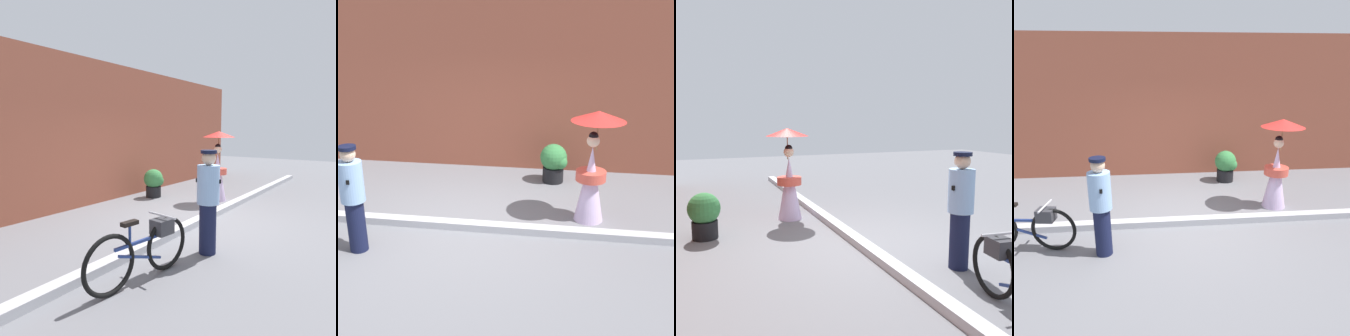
{
  "view_description": "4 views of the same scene",
  "coord_description": "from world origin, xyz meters",
  "views": [
    {
      "loc": [
        -5.48,
        -3.01,
        1.89
      ],
      "look_at": [
        -0.28,
        0.69,
        1.09
      ],
      "focal_mm": 32.94,
      "sensor_mm": 36.0,
      "label": 1
    },
    {
      "loc": [
        1.53,
        -6.1,
        3.3
      ],
      "look_at": [
        0.6,
        0.13,
        1.02
      ],
      "focal_mm": 46.6,
      "sensor_mm": 36.0,
      "label": 2
    },
    {
      "loc": [
        -5.18,
        2.39,
        2.0
      ],
      "look_at": [
        0.13,
        0.17,
        1.24
      ],
      "focal_mm": 38.69,
      "sensor_mm": 36.0,
      "label": 3
    },
    {
      "loc": [
        -0.66,
        -5.54,
        2.9
      ],
      "look_at": [
        -0.04,
        0.57,
        0.93
      ],
      "focal_mm": 35.07,
      "sensor_mm": 36.0,
      "label": 4
    }
  ],
  "objects": [
    {
      "name": "building_wall",
      "position": [
        0.0,
        3.19,
        1.81
      ],
      "size": [
        14.0,
        0.4,
        3.62
      ],
      "primitive_type": "cube",
      "color": "brown",
      "rests_on": "ground_plane"
    },
    {
      "name": "person_with_parasol",
      "position": [
        1.93,
        0.63,
        0.96
      ],
      "size": [
        0.86,
        0.86,
        1.85
      ],
      "color": "silver",
      "rests_on": "ground_plane"
    },
    {
      "name": "sidewalk_curb",
      "position": [
        0.0,
        0.0,
        0.06
      ],
      "size": [
        14.0,
        0.2,
        0.12
      ],
      "primitive_type": "cube",
      "color": "#B2B2B7",
      "rests_on": "ground_plane"
    },
    {
      "name": "ground_plane",
      "position": [
        0.0,
        0.0,
        0.0
      ],
      "size": [
        30.0,
        30.0,
        0.0
      ],
      "primitive_type": "plane",
      "color": "slate"
    },
    {
      "name": "potted_plant_by_door",
      "position": [
        1.26,
        2.27,
        0.43
      ],
      "size": [
        0.55,
        0.54,
        0.79
      ],
      "color": "black",
      "rests_on": "ground_plane"
    },
    {
      "name": "person_officer",
      "position": [
        -1.42,
        -0.87,
        0.84
      ],
      "size": [
        0.34,
        0.38,
        1.59
      ],
      "color": "#141938",
      "rests_on": "ground_plane"
    }
  ]
}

